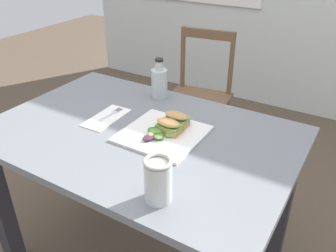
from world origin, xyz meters
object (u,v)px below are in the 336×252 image
plate_lunch (163,134)px  fork_on_napkin (109,115)px  chair_wooden_far (198,97)px  bottle_cold_brew (159,84)px  mason_jar_iced_tea (158,182)px  sandwich_half_front (168,126)px  sandwich_half_back (177,119)px  dining_table (141,160)px

plate_lunch → fork_on_napkin: bearing=177.5°
plate_lunch → fork_on_napkin: 0.28m
chair_wooden_far → fork_on_napkin: 0.99m
bottle_cold_brew → mason_jar_iced_tea: bottle_cold_brew is taller
sandwich_half_front → mason_jar_iced_tea: mason_jar_iced_tea is taller
mason_jar_iced_tea → fork_on_napkin: bearing=144.1°
plate_lunch → sandwich_half_back: sandwich_half_back is taller
chair_wooden_far → fork_on_napkin: (0.04, -0.94, 0.30)m
mason_jar_iced_tea → dining_table: bearing=133.3°
bottle_cold_brew → mason_jar_iced_tea: bearing=-57.9°
sandwich_half_front → mason_jar_iced_tea: (0.17, -0.33, 0.03)m
fork_on_napkin → bottle_cold_brew: bottle_cold_brew is taller
plate_lunch → chair_wooden_far: bearing=108.3°
chair_wooden_far → plate_lunch: bearing=-71.7°
chair_wooden_far → bottle_cold_brew: 0.76m
sandwich_half_front → bottle_cold_brew: 0.35m
dining_table → bottle_cold_brew: bottle_cold_brew is taller
dining_table → sandwich_half_back: 0.23m
plate_lunch → bottle_cold_brew: 0.36m
fork_on_napkin → mason_jar_iced_tea: 0.57m
chair_wooden_far → plate_lunch: chair_wooden_far is taller
sandwich_half_back → plate_lunch: bearing=-101.4°
sandwich_half_back → fork_on_napkin: 0.30m
mason_jar_iced_tea → sandwich_half_front: bearing=116.6°
mason_jar_iced_tea → sandwich_half_back: bearing=113.0°
chair_wooden_far → mason_jar_iced_tea: mason_jar_iced_tea is taller
fork_on_napkin → chair_wooden_far: bearing=92.4°
chair_wooden_far → plate_lunch: size_ratio=2.92×
sandwich_half_back → bottle_cold_brew: bearing=135.3°
sandwich_half_front → bottle_cold_brew: (-0.22, 0.28, 0.03)m
chair_wooden_far → bottle_cold_brew: bearing=-80.1°
chair_wooden_far → bottle_cold_brew: (0.12, -0.66, 0.36)m
chair_wooden_far → sandwich_half_back: bearing=-69.3°
chair_wooden_far → plate_lunch: 1.05m
sandwich_half_back → bottle_cold_brew: 0.30m
sandwich_half_front → mason_jar_iced_tea: bearing=-63.4°
fork_on_napkin → mason_jar_iced_tea: (0.46, -0.33, 0.06)m
sandwich_half_back → dining_table: bearing=-135.2°
bottle_cold_brew → dining_table: bearing=-71.4°
plate_lunch → dining_table: bearing=-163.2°
bottle_cold_brew → sandwich_half_front: bearing=-52.1°
dining_table → sandwich_half_back: sandwich_half_back is taller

